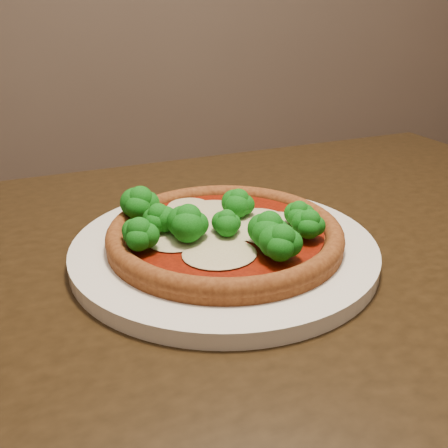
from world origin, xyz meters
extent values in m
cube|color=black|center=(-0.24, -0.13, 0.73)|extent=(1.23, 0.95, 0.04)
cylinder|color=black|center=(0.24, 0.29, 0.35)|extent=(0.06, 0.06, 0.71)
cylinder|color=white|center=(-0.29, -0.11, 0.76)|extent=(0.35, 0.35, 0.02)
cylinder|color=brown|center=(-0.29, -0.11, 0.77)|extent=(0.27, 0.27, 0.01)
torus|color=brown|center=(-0.29, -0.11, 0.78)|extent=(0.27, 0.27, 0.02)
cylinder|color=maroon|center=(-0.29, -0.11, 0.78)|extent=(0.23, 0.23, 0.00)
ellipsoid|color=beige|center=(-0.31, -0.03, 0.78)|extent=(0.06, 0.05, 0.00)
ellipsoid|color=beige|center=(-0.33, -0.09, 0.78)|extent=(0.08, 0.07, 0.01)
ellipsoid|color=beige|center=(-0.29, -0.05, 0.78)|extent=(0.07, 0.06, 0.01)
ellipsoid|color=beige|center=(-0.22, -0.10, 0.78)|extent=(0.06, 0.06, 0.01)
ellipsoid|color=beige|center=(-0.31, -0.16, 0.78)|extent=(0.08, 0.07, 0.01)
ellipsoid|color=beige|center=(-0.24, -0.13, 0.78)|extent=(0.07, 0.07, 0.01)
ellipsoid|color=beige|center=(-0.25, -0.09, 0.78)|extent=(0.07, 0.07, 0.01)
ellipsoid|color=beige|center=(-0.30, -0.10, 0.78)|extent=(0.10, 0.09, 0.01)
ellipsoid|color=beige|center=(-0.35, -0.12, 0.78)|extent=(0.06, 0.05, 0.00)
ellipsoid|color=beige|center=(-0.31, -0.02, 0.78)|extent=(0.05, 0.05, 0.00)
ellipsoid|color=#168C1A|center=(-0.34, -0.12, 0.81)|extent=(0.05, 0.05, 0.04)
ellipsoid|color=#168C1A|center=(-0.26, -0.08, 0.81)|extent=(0.04, 0.04, 0.04)
ellipsoid|color=#168C1A|center=(-0.38, -0.05, 0.81)|extent=(0.05, 0.05, 0.04)
ellipsoid|color=#168C1A|center=(-0.29, -0.12, 0.80)|extent=(0.04, 0.04, 0.03)
ellipsoid|color=#168C1A|center=(-0.36, -0.10, 0.81)|extent=(0.04, 0.04, 0.04)
ellipsoid|color=#168C1A|center=(-0.21, -0.13, 0.80)|extent=(0.04, 0.04, 0.03)
ellipsoid|color=#168C1A|center=(-0.26, -0.20, 0.81)|extent=(0.05, 0.05, 0.04)
ellipsoid|color=#168C1A|center=(-0.39, -0.13, 0.81)|extent=(0.04, 0.04, 0.04)
ellipsoid|color=#168C1A|center=(-0.21, -0.16, 0.80)|extent=(0.04, 0.04, 0.03)
ellipsoid|color=#168C1A|center=(-0.39, -0.12, 0.80)|extent=(0.04, 0.04, 0.03)
ellipsoid|color=#168C1A|center=(-0.26, -0.16, 0.81)|extent=(0.05, 0.05, 0.04)
camera|label=1|loc=(-0.44, -0.60, 1.03)|focal=40.00mm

